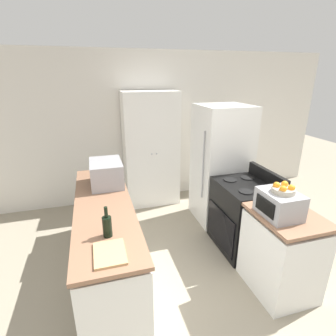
% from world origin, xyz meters
% --- Properties ---
extents(wall_back, '(7.00, 0.06, 2.60)m').
position_xyz_m(wall_back, '(0.00, 3.14, 1.30)').
color(wall_back, silver).
rests_on(wall_back, ground_plane).
extents(counter_left, '(0.60, 2.23, 0.90)m').
position_xyz_m(counter_left, '(-0.87, 1.22, 0.44)').
color(counter_left, silver).
rests_on(counter_left, ground_plane).
extents(counter_right, '(0.60, 0.71, 0.90)m').
position_xyz_m(counter_right, '(0.87, 0.46, 0.44)').
color(counter_right, silver).
rests_on(counter_right, ground_plane).
extents(pantry_cabinet, '(0.92, 0.48, 1.96)m').
position_xyz_m(pantry_cabinet, '(0.03, 2.86, 0.98)').
color(pantry_cabinet, white).
rests_on(pantry_cabinet, ground_plane).
extents(stove, '(0.66, 0.78, 1.06)m').
position_xyz_m(stove, '(0.89, 1.23, 0.46)').
color(stove, black).
rests_on(stove, ground_plane).
extents(refrigerator, '(0.76, 0.73, 1.80)m').
position_xyz_m(refrigerator, '(0.94, 2.02, 0.90)').
color(refrigerator, white).
rests_on(refrigerator, ground_plane).
extents(microwave, '(0.39, 0.52, 0.30)m').
position_xyz_m(microwave, '(-0.79, 1.73, 1.05)').
color(microwave, '#939399').
rests_on(microwave, counter_left).
extents(wine_bottle, '(0.08, 0.08, 0.28)m').
position_xyz_m(wine_bottle, '(-0.87, 0.59, 1.01)').
color(wine_bottle, black).
rests_on(wine_bottle, counter_left).
extents(toaster_oven, '(0.32, 0.39, 0.25)m').
position_xyz_m(toaster_oven, '(0.76, 0.47, 1.03)').
color(toaster_oven, '#939399').
rests_on(toaster_oven, counter_right).
extents(fruit_bowl, '(0.22, 0.22, 0.09)m').
position_xyz_m(fruit_bowl, '(0.77, 0.46, 1.19)').
color(fruit_bowl, '#B2A893').
rests_on(fruit_bowl, toaster_oven).
extents(cutting_board, '(0.24, 0.32, 0.02)m').
position_xyz_m(cutting_board, '(-0.87, 0.33, 0.91)').
color(cutting_board, tan).
rests_on(cutting_board, counter_left).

